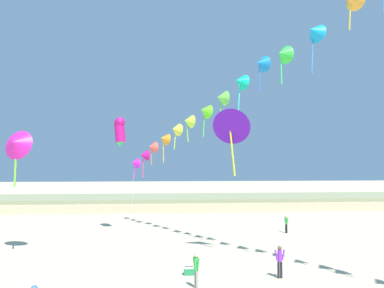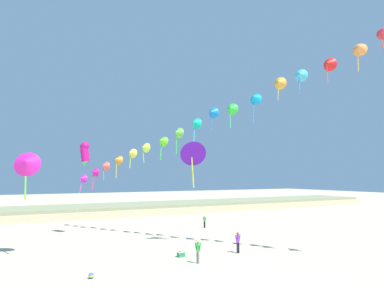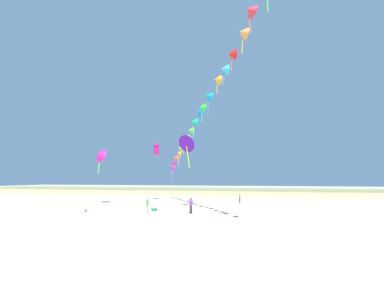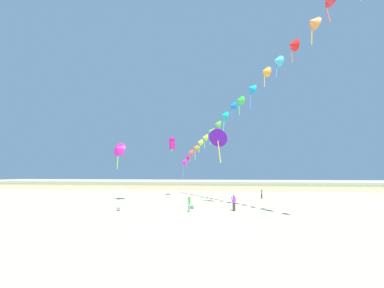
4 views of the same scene
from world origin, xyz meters
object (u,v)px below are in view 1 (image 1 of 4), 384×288
Objects in this scene: person_near_left at (196,268)px; large_kite_mid_trail at (16,144)px; person_near_right at (286,223)px; large_kite_high_solo at (120,131)px; large_kite_low_lead at (232,124)px; beach_cooler at (189,271)px; person_mid_center at (280,259)px.

person_near_left is 0.44× the size of large_kite_mid_trail.
person_near_right is 0.58× the size of large_kite_high_solo.
beach_cooler is (-3.20, -3.92, -8.52)m from large_kite_low_lead.
large_kite_high_solo is at bearing 175.98° from person_near_right.
person_near_right is 13.25m from large_kite_low_lead.
person_near_right is 2.68× the size of beach_cooler.
person_mid_center is 18.41m from large_kite_mid_trail.
person_mid_center is at bearing -72.16° from large_kite_low_lead.
large_kite_mid_trail is 14.36m from beach_cooler.
person_near_right is 14.38m from person_mid_center.
large_kite_mid_trail reaches higher than beach_cooler.
person_mid_center is 0.43× the size of large_kite_mid_trail.
person_near_left reaches higher than person_near_right.
large_kite_high_solo is (6.13, 8.19, 1.53)m from large_kite_mid_trail.
large_kite_low_lead is 14.52m from large_kite_mid_trail.
large_kite_low_lead is at bearing 50.79° from beach_cooler.
large_kite_high_solo is (-5.22, 15.99, 7.99)m from person_near_left.
person_mid_center reaches higher than person_near_right.
large_kite_mid_trail is at bearing 145.52° from person_near_left.
person_near_left is 17.68m from person_near_right.
large_kite_high_solo is 16.90m from beach_cooler.
large_kite_mid_trail reaches higher than person_near_left.
large_kite_low_lead is (-1.61, 5.00, 7.74)m from person_mid_center.
person_near_left is 2.60m from beach_cooler.
beach_cooler is at bearing -129.21° from large_kite_low_lead.
large_kite_low_lead reaches higher than beach_cooler.
large_kite_low_lead is 1.19× the size of large_kite_mid_trail.
large_kite_low_lead is at bearing 64.55° from person_near_left.
person_near_left is 10.48m from large_kite_low_lead.
large_kite_low_lead reaches higher than person_near_left.
person_near_left is 18.62m from large_kite_high_solo.
person_near_right is 0.39× the size of large_kite_mid_trail.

